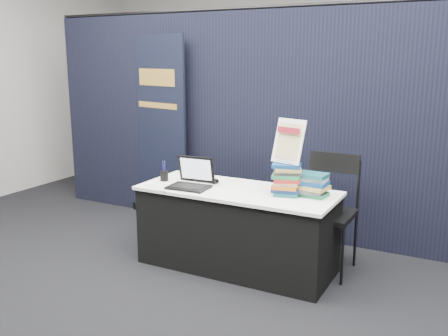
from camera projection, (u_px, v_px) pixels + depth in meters
floor at (208, 290)px, 4.20m from camera, size 8.00×8.00×0.00m
wall_back at (343, 68)px, 7.27m from camera, size 8.00×0.02×3.50m
drape_partition at (281, 126)px, 5.32m from camera, size 6.00×0.08×2.40m
display_table at (237, 228)px, 4.59m from camera, size 1.80×0.75×0.75m
laptop at (191, 181)px, 4.56m from camera, size 0.38×0.31×0.27m
mouse at (215, 181)px, 4.72m from camera, size 0.10×0.13×0.04m
brochure_left at (172, 181)px, 4.79m from camera, size 0.34×0.30×0.00m
brochure_mid at (163, 187)px, 4.59m from camera, size 0.33×0.28×0.00m
brochure_right at (188, 190)px, 4.46m from camera, size 0.30×0.23×0.00m
pen_cup at (164, 176)px, 4.79m from camera, size 0.10×0.10×0.10m
book_stack_tall at (286, 180)px, 4.29m from camera, size 0.27×0.23×0.28m
book_stack_short at (313, 185)px, 4.26m from camera, size 0.25×0.21×0.20m
info_sign at (289, 142)px, 4.24m from camera, size 0.31×0.19×0.39m
pullup_banner at (159, 138)px, 5.98m from camera, size 0.92×0.29×2.17m
stacking_chair at (327, 207)px, 4.50m from camera, size 0.49×0.49×1.06m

